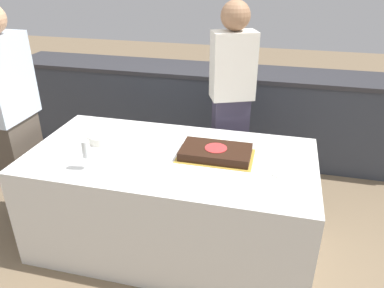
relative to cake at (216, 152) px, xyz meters
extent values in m
plane|color=#7A664C|center=(-0.30, -0.05, -0.78)|extent=(14.00, 14.00, 0.00)
cube|color=#333842|center=(-0.30, 1.51, -0.34)|extent=(4.40, 0.55, 0.88)
cube|color=#2D2D33|center=(-0.30, 1.51, 0.12)|extent=(4.40, 0.58, 0.04)
cube|color=silver|center=(-0.30, -0.05, -0.40)|extent=(1.94, 0.98, 0.75)
cube|color=gold|center=(0.00, 0.00, -0.03)|extent=(0.50, 0.31, 0.00)
cube|color=black|center=(0.00, 0.00, 0.00)|extent=(0.46, 0.27, 0.06)
cylinder|color=red|center=(0.00, 0.00, 0.03)|extent=(0.15, 0.15, 0.00)
cylinder|color=white|center=(-0.84, 0.03, 0.00)|extent=(0.22, 0.22, 0.06)
cylinder|color=white|center=(-0.75, -0.36, -0.03)|extent=(0.06, 0.06, 0.00)
cylinder|color=white|center=(-0.75, -0.36, 0.01)|extent=(0.01, 0.01, 0.08)
cylinder|color=white|center=(-0.75, -0.36, 0.11)|extent=(0.05, 0.05, 0.11)
cylinder|color=white|center=(-0.05, 0.29, -0.03)|extent=(0.20, 0.20, 0.00)
cylinder|color=white|center=(0.45, -0.09, -0.03)|extent=(0.20, 0.20, 0.00)
cube|color=#383347|center=(0.00, 0.66, -0.31)|extent=(0.32, 0.26, 0.93)
cube|color=silver|center=(0.00, 0.66, 0.42)|extent=(0.38, 0.31, 0.52)
sphere|color=#936B4C|center=(0.00, 0.66, 0.79)|extent=(0.22, 0.22, 0.22)
cube|color=#4C4238|center=(-1.49, -0.05, -0.33)|extent=(0.16, 0.35, 0.90)
cube|color=silver|center=(-1.49, -0.05, 0.42)|extent=(0.20, 0.41, 0.59)
camera|label=1|loc=(0.38, -2.18, 1.17)|focal=35.00mm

